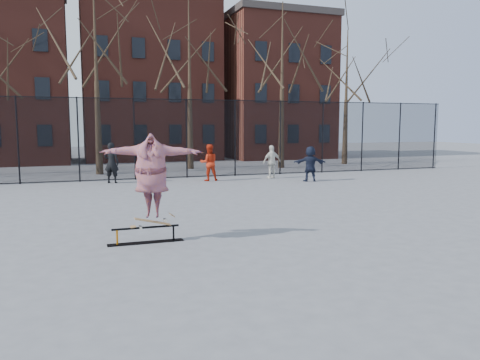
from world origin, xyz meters
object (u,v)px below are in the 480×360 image
object	(u,v)px
skateboard	(153,224)
skater	(152,180)
bystander_white	(272,162)
bystander_navy	(310,164)
bystander_black	(112,163)
bystander_red	(209,163)
skate_rail	(146,236)

from	to	relation	value
skateboard	skater	bearing A→B (deg)	0.00
bystander_white	bystander_navy	world-z (taller)	bystander_navy
bystander_black	bystander_white	distance (m)	7.82
bystander_black	bystander_red	distance (m)	4.55
skate_rail	bystander_red	xyz separation A→B (m)	(4.58, 11.05, 0.73)
skateboard	skate_rail	bearing A→B (deg)	180.00
skate_rail	bystander_black	bearing A→B (deg)	89.62
skate_rail	bystander_red	distance (m)	11.98
skateboard	skater	xyz separation A→B (m)	(0.00, 0.00, 1.02)
skate_rail	bystander_navy	world-z (taller)	bystander_navy
skate_rail	bystander_black	size ratio (longest dim) A/B	0.92
skate_rail	skater	xyz separation A→B (m)	(0.16, 0.00, 1.30)
skater	skate_rail	bearing A→B (deg)	-162.84
bystander_black	bystander_navy	size ratio (longest dim) A/B	1.12
bystander_black	bystander_white	bearing A→B (deg)	-160.85
skateboard	bystander_white	distance (m)	13.46
skate_rail	bystander_white	world-z (taller)	bystander_white
skate_rail	bystander_red	world-z (taller)	bystander_red
skate_rail	bystander_black	distance (m)	11.73
skate_rail	skater	size ratio (longest dim) A/B	0.73
skater	bystander_black	size ratio (longest dim) A/B	1.25
skater	bystander_navy	distance (m)	12.88
bystander_red	bystander_white	distance (m)	3.29
bystander_black	bystander_navy	xyz separation A→B (m)	(9.02, -2.44, -0.10)
bystander_black	bystander_white	world-z (taller)	bystander_black
skater	bystander_white	distance (m)	13.47
bystander_red	bystander_navy	xyz separation A→B (m)	(4.52, -1.79, -0.03)
skater	bystander_red	distance (m)	11.92
skate_rail	bystander_navy	distance (m)	13.00
skate_rail	skater	distance (m)	1.31
skater	bystander_white	bearing A→B (deg)	72.22
bystander_white	bystander_navy	bearing A→B (deg)	117.48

